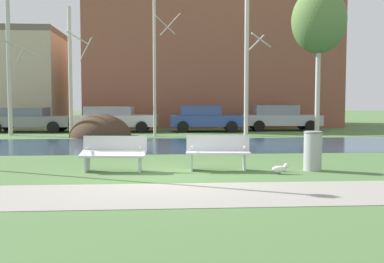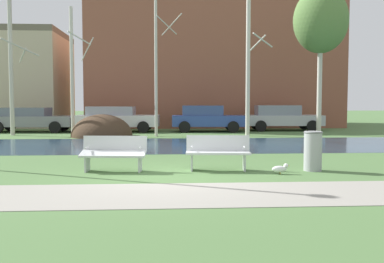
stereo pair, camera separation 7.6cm
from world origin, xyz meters
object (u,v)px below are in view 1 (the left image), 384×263
object	(u,v)px
trash_bin	(313,150)
parked_sedan_second_white	(114,118)
bench_left	(114,152)
parked_hatch_third_blue	(205,118)
parked_wagon_fourth_silver	(280,117)
bench_right	(218,152)
parked_van_nearest_grey	(28,119)
seagull	(280,169)

from	to	relation	value
trash_bin	parked_sedan_second_white	size ratio (longest dim) A/B	0.21
bench_left	parked_hatch_third_blue	size ratio (longest dim) A/B	0.40
parked_hatch_third_blue	parked_wagon_fourth_silver	world-z (taller)	parked_wagon_fourth_silver
bench_left	parked_hatch_third_blue	world-z (taller)	parked_hatch_third_blue
trash_bin	parked_sedan_second_white	distance (m)	16.05
parked_sedan_second_white	bench_right	bearing A→B (deg)	-74.52
bench_left	parked_sedan_second_white	distance (m)	14.59
bench_left	parked_wagon_fourth_silver	world-z (taller)	parked_wagon_fourth_silver
bench_left	bench_right	size ratio (longest dim) A/B	1.00
parked_van_nearest_grey	parked_hatch_third_blue	bearing A→B (deg)	-1.92
seagull	bench_right	bearing A→B (deg)	154.09
seagull	parked_van_nearest_grey	size ratio (longest dim) A/B	0.09
trash_bin	parked_wagon_fourth_silver	distance (m)	15.51
bench_left	parked_van_nearest_grey	bearing A→B (deg)	113.09
bench_right	parked_sedan_second_white	size ratio (longest dim) A/B	0.35
trash_bin	parked_hatch_third_blue	xyz separation A→B (m)	(-1.25, 14.54, 0.27)
seagull	parked_hatch_third_blue	bearing A→B (deg)	91.18
parked_sedan_second_white	parked_wagon_fourth_silver	bearing A→B (deg)	2.64
parked_wagon_fourth_silver	bench_left	bearing A→B (deg)	-118.69
bench_left	parked_van_nearest_grey	size ratio (longest dim) A/B	0.34
trash_bin	seagull	world-z (taller)	trash_bin
seagull	parked_sedan_second_white	distance (m)	16.15
parked_sedan_second_white	parked_hatch_third_blue	world-z (taller)	parked_hatch_third_blue
parked_wagon_fourth_silver	parked_hatch_third_blue	bearing A→B (deg)	-172.05
bench_left	seagull	distance (m)	4.07
bench_left	bench_right	world-z (taller)	same
bench_right	parked_van_nearest_grey	bearing A→B (deg)	121.10
trash_bin	seagull	bearing A→B (deg)	-153.45
parked_van_nearest_grey	trash_bin	bearing A→B (deg)	-53.03
bench_left	trash_bin	xyz separation A→B (m)	(4.94, -0.21, 0.04)
trash_bin	bench_left	bearing A→B (deg)	177.53
bench_left	trash_bin	world-z (taller)	trash_bin
parked_hatch_third_blue	seagull	bearing A→B (deg)	-88.82
parked_sedan_second_white	parked_hatch_third_blue	xyz separation A→B (m)	(5.12, -0.18, 0.02)
bench_left	bench_right	distance (m)	2.59
bench_right	parked_sedan_second_white	distance (m)	15.06
bench_right	parked_hatch_third_blue	size ratio (longest dim) A/B	0.40
trash_bin	parked_sedan_second_white	xyz separation A→B (m)	(-6.37, 14.73, 0.25)
parked_hatch_third_blue	trash_bin	bearing A→B (deg)	-85.07
seagull	parked_wagon_fourth_silver	bearing A→B (deg)	75.03
trash_bin	parked_van_nearest_grey	distance (m)	18.62
bench_right	parked_sedan_second_white	xyz separation A→B (m)	(-4.02, 14.51, 0.29)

